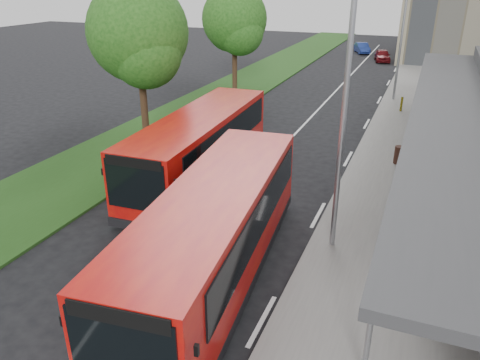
# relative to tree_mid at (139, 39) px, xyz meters

# --- Properties ---
(ground) EXTENTS (120.00, 120.00, 0.00)m
(ground) POSITION_rel_tree_mid_xyz_m (7.01, -9.05, -5.03)
(ground) COLOR black
(ground) RESTS_ON ground
(pavement) EXTENTS (5.00, 80.00, 0.15)m
(pavement) POSITION_rel_tree_mid_xyz_m (13.01, 10.95, -4.95)
(pavement) COLOR slate
(pavement) RESTS_ON ground
(grass_verge) EXTENTS (5.00, 80.00, 0.10)m
(grass_verge) POSITION_rel_tree_mid_xyz_m (0.01, 10.95, -4.98)
(grass_verge) COLOR #204315
(grass_verge) RESTS_ON ground
(lane_centre_line) EXTENTS (0.12, 70.00, 0.01)m
(lane_centre_line) POSITION_rel_tree_mid_xyz_m (7.01, 5.95, -5.02)
(lane_centre_line) COLOR silver
(lane_centre_line) RESTS_ON ground
(kerb_dashes) EXTENTS (0.12, 56.00, 0.01)m
(kerb_dashes) POSITION_rel_tree_mid_xyz_m (10.31, 9.95, -5.02)
(kerb_dashes) COLOR silver
(kerb_dashes) RESTS_ON ground
(tree_mid) EXTENTS (4.84, 4.84, 7.79)m
(tree_mid) POSITION_rel_tree_mid_xyz_m (0.00, 0.00, 0.00)
(tree_mid) COLOR #372216
(tree_mid) RESTS_ON ground
(tree_far) EXTENTS (4.57, 4.57, 7.32)m
(tree_far) POSITION_rel_tree_mid_xyz_m (0.00, 12.00, -0.30)
(tree_far) COLOR #372216
(tree_far) RESTS_ON ground
(lamp_post_near) EXTENTS (1.44, 0.28, 8.00)m
(lamp_post_near) POSITION_rel_tree_mid_xyz_m (11.13, -7.05, -0.31)
(lamp_post_near) COLOR gray
(lamp_post_near) RESTS_ON pavement
(lamp_post_far) EXTENTS (1.44, 0.28, 8.00)m
(lamp_post_far) POSITION_rel_tree_mid_xyz_m (11.13, 12.95, -0.31)
(lamp_post_far) COLOR gray
(lamp_post_far) RESTS_ON pavement
(bus_main) EXTENTS (3.48, 10.13, 2.81)m
(bus_main) POSITION_rel_tree_mid_xyz_m (8.53, -9.87, -3.58)
(bus_main) COLOR red
(bus_main) RESTS_ON ground
(bus_second) EXTENTS (2.91, 9.97, 2.79)m
(bus_second) POSITION_rel_tree_mid_xyz_m (5.06, -3.82, -3.59)
(bus_second) COLOR red
(bus_second) RESTS_ON ground
(litter_bin) EXTENTS (0.52, 0.52, 0.79)m
(litter_bin) POSITION_rel_tree_mid_xyz_m (12.53, 0.84, -4.48)
(litter_bin) COLOR #351D15
(litter_bin) RESTS_ON pavement
(bollard) EXTENTS (0.18, 0.18, 0.87)m
(bollard) POSITION_rel_tree_mid_xyz_m (11.92, 9.96, -4.44)
(bollard) COLOR yellow
(bollard) RESTS_ON pavement
(car_near) EXTENTS (2.00, 3.60, 1.16)m
(car_near) POSITION_rel_tree_mid_xyz_m (8.66, 28.96, -4.45)
(car_near) COLOR #5E0D12
(car_near) RESTS_ON ground
(car_far) EXTENTS (2.28, 3.51, 1.09)m
(car_far) POSITION_rel_tree_mid_xyz_m (5.99, 33.66, -4.48)
(car_far) COLOR navy
(car_far) RESTS_ON ground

